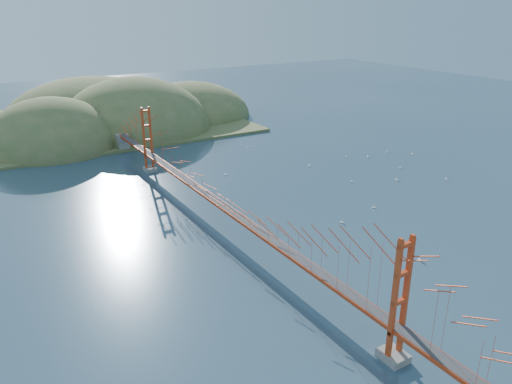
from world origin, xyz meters
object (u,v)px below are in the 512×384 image
bridge (226,182)px  sailboat_1 (351,181)px  sailboat_0 (342,222)px  sailboat_2 (374,207)px

bridge → sailboat_1: (27.37, 6.22, -6.87)m
sailboat_1 → sailboat_0: sailboat_0 is taller
sailboat_2 → sailboat_0: bearing=-167.6°
bridge → sailboat_1: bearing=12.8°
bridge → sailboat_2: bridge is taller
sailboat_0 → sailboat_1: bearing=44.3°
sailboat_1 → sailboat_0: bearing=-135.7°
sailboat_2 → sailboat_0: sailboat_0 is taller
sailboat_1 → bridge: bearing=-167.2°
bridge → sailboat_1: bridge is taller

